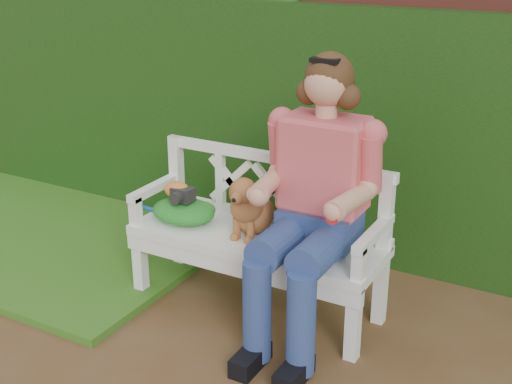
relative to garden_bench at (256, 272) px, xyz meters
The scene contains 10 objects.
brick_wall 1.55m from the garden_bench, 65.99° to the left, with size 10.00×0.30×2.20m, color brown.
ivy_hedge 1.26m from the garden_bench, 61.31° to the left, with size 10.00×0.18×1.70m, color #224816.
grass_left 1.89m from the garden_bench, behind, with size 2.60×2.00×0.05m, color #2E5F21.
garden_bench is the anchor object (origin of this frame).
seated_woman 0.70m from the garden_bench, ahead, with size 0.69×0.91×1.62m, color red, non-canonical shape.
dog 0.43m from the garden_bench, behind, with size 0.25×0.34×0.38m, color #A37D3F, non-canonical shape.
tennis_racket 0.59m from the garden_bench, behind, with size 0.59×0.25×0.03m, color white, non-canonical shape.
green_bag 0.58m from the garden_bench, behind, with size 0.40×0.31×0.14m, color green, non-canonical shape.
camera_item 0.64m from the garden_bench, behind, with size 0.13×0.10×0.08m, color black.
baseball_glove 0.68m from the garden_bench, behind, with size 0.17×0.13×0.11m, color orange.
Camera 1 is at (1.23, -2.44, 2.15)m, focal length 48.00 mm.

